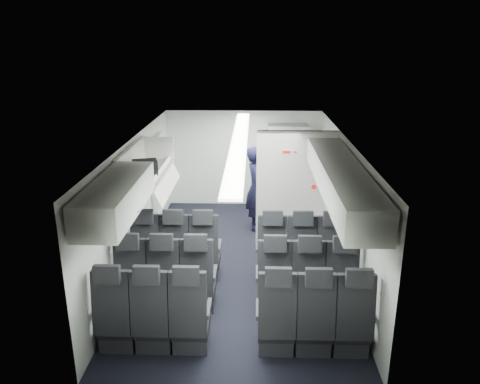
# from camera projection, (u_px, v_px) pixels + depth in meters

# --- Properties ---
(cabin_shell) EXTENTS (3.41, 6.01, 2.16)m
(cabin_shell) POSITION_uv_depth(u_px,v_px,m) (239.00, 201.00, 7.63)
(cabin_shell) COLOR black
(cabin_shell) RESTS_ON ground
(seat_row_front) EXTENTS (3.33, 0.56, 1.24)m
(seat_row_front) POSITION_uv_depth(u_px,v_px,m) (238.00, 256.00, 7.35)
(seat_row_front) COLOR black
(seat_row_front) RESTS_ON cabin_shell
(seat_row_mid) EXTENTS (3.33, 0.56, 1.24)m
(seat_row_mid) POSITION_uv_depth(u_px,v_px,m) (236.00, 284.00, 6.50)
(seat_row_mid) COLOR black
(seat_row_mid) RESTS_ON cabin_shell
(seat_row_rear) EXTENTS (3.33, 0.56, 1.24)m
(seat_row_rear) POSITION_uv_depth(u_px,v_px,m) (233.00, 322.00, 5.64)
(seat_row_rear) COLOR black
(seat_row_rear) RESTS_ON cabin_shell
(overhead_bin_left_rear) EXTENTS (0.53, 1.80, 0.40)m
(overhead_bin_left_rear) POSITION_uv_depth(u_px,v_px,m) (116.00, 198.00, 5.54)
(overhead_bin_left_rear) COLOR silver
(overhead_bin_left_rear) RESTS_ON cabin_shell
(overhead_bin_left_front_open) EXTENTS (0.64, 1.70, 0.72)m
(overhead_bin_left_front_open) POSITION_uv_depth(u_px,v_px,m) (146.00, 168.00, 7.24)
(overhead_bin_left_front_open) COLOR #9E9E93
(overhead_bin_left_front_open) RESTS_ON cabin_shell
(overhead_bin_right_rear) EXTENTS (0.53, 1.80, 0.40)m
(overhead_bin_right_rear) POSITION_uv_depth(u_px,v_px,m) (353.00, 200.00, 5.46)
(overhead_bin_right_rear) COLOR silver
(overhead_bin_right_rear) RESTS_ON cabin_shell
(overhead_bin_right_front) EXTENTS (0.53, 1.70, 0.40)m
(overhead_bin_right_front) POSITION_uv_depth(u_px,v_px,m) (330.00, 162.00, 7.12)
(overhead_bin_right_front) COLOR silver
(overhead_bin_right_front) RESTS_ON cabin_shell
(bulkhead_partition) EXTENTS (1.40, 0.15, 2.13)m
(bulkhead_partition) POSITION_uv_depth(u_px,v_px,m) (295.00, 189.00, 8.37)
(bulkhead_partition) COLOR silver
(bulkhead_partition) RESTS_ON cabin_shell
(galley_unit) EXTENTS (0.85, 0.52, 1.90)m
(galley_unit) POSITION_uv_depth(u_px,v_px,m) (287.00, 168.00, 10.24)
(galley_unit) COLOR #939399
(galley_unit) RESTS_ON cabin_shell
(boarding_door) EXTENTS (0.12, 1.27, 1.86)m
(boarding_door) POSITION_uv_depth(u_px,v_px,m) (159.00, 182.00, 9.20)
(boarding_door) COLOR silver
(boarding_door) RESTS_ON cabin_shell
(flight_attendant) EXTENTS (0.44, 0.64, 1.68)m
(flight_attendant) POSITION_uv_depth(u_px,v_px,m) (256.00, 188.00, 9.21)
(flight_attendant) COLOR black
(flight_attendant) RESTS_ON ground
(carry_on_bag) EXTENTS (0.42, 0.35, 0.22)m
(carry_on_bag) POSITION_uv_depth(u_px,v_px,m) (145.00, 167.00, 6.99)
(carry_on_bag) COLOR black
(carry_on_bag) RESTS_ON overhead_bin_left_front_open
(papers) EXTENTS (0.19, 0.11, 0.14)m
(papers) POSITION_uv_depth(u_px,v_px,m) (266.00, 176.00, 9.07)
(papers) COLOR white
(papers) RESTS_ON flight_attendant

